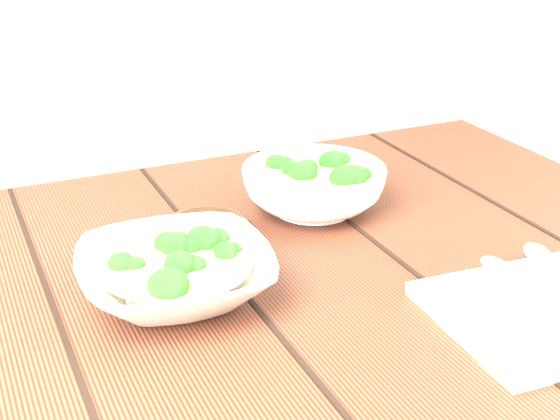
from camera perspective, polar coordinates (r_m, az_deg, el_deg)
name	(u,v)px	position (r m, az deg, el deg)	size (l,w,h in m)	color
table	(251,362)	(0.98, -2.12, -11.09)	(1.20, 0.80, 0.75)	#3B1A10
soup_bowl_front	(176,273)	(0.87, -7.63, -4.58)	(0.24, 0.24, 0.06)	white
soup_bowl_back	(314,186)	(1.07, 2.50, 1.74)	(0.26, 0.26, 0.07)	white
trivet	(207,231)	(0.99, -5.40, -1.53)	(0.12, 0.12, 0.03)	black
napkin	(552,311)	(0.88, 19.28, -6.95)	(0.24, 0.20, 0.01)	beige
spoon_left	(517,283)	(0.90, 16.96, -5.15)	(0.05, 0.20, 0.01)	beige
spoon_right	(549,269)	(0.94, 19.07, -4.12)	(0.10, 0.19, 0.01)	beige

